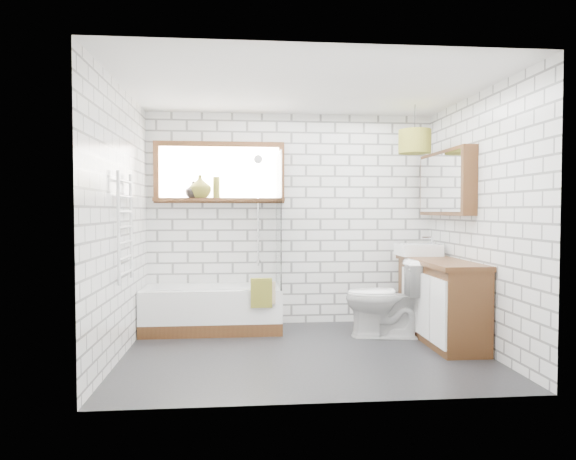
{
  "coord_description": "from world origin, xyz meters",
  "views": [
    {
      "loc": [
        -0.6,
        -4.81,
        1.35
      ],
      "look_at": [
        -0.14,
        0.25,
        1.16
      ],
      "focal_mm": 32.0,
      "sensor_mm": 36.0,
      "label": 1
    }
  ],
  "objects": [
    {
      "name": "mirror_cabinet",
      "position": [
        1.62,
        0.6,
        1.65
      ],
      "size": [
        0.16,
        1.2,
        0.7
      ],
      "primitive_type": "cube",
      "color": "#3C2110",
      "rests_on": "wall_right"
    },
    {
      "name": "pendant",
      "position": [
        1.28,
        0.63,
        2.1
      ],
      "size": [
        0.35,
        0.35,
        0.26
      ],
      "primitive_type": "cylinder",
      "color": "olive",
      "rests_on": "ceiling"
    },
    {
      "name": "vase_dark",
      "position": [
        -1.15,
        1.23,
        1.58
      ],
      "size": [
        0.24,
        0.24,
        0.19
      ],
      "primitive_type": "imported",
      "rotation": [
        0.0,
        0.0,
        0.33
      ],
      "color": "black",
      "rests_on": "window"
    },
    {
      "name": "towel_radiator",
      "position": [
        -1.66,
        0.0,
        1.2
      ],
      "size": [
        0.06,
        0.52,
        1.0
      ],
      "primitive_type": "cube",
      "color": "white",
      "rests_on": "wall_left"
    },
    {
      "name": "bathtub",
      "position": [
        -0.92,
        0.96,
        0.25
      ],
      "size": [
        1.53,
        0.68,
        0.5
      ],
      "primitive_type": "cube",
      "color": "white",
      "rests_on": "floor"
    },
    {
      "name": "window",
      "position": [
        -0.85,
        1.26,
        1.8
      ],
      "size": [
        1.52,
        0.16,
        0.68
      ],
      "primitive_type": "cube",
      "color": "#3C2110",
      "rests_on": "wall_back"
    },
    {
      "name": "wall_back",
      "position": [
        0.0,
        1.3,
        1.25
      ],
      "size": [
        3.4,
        0.01,
        2.5
      ],
      "primitive_type": "cube",
      "color": "white",
      "rests_on": "ground"
    },
    {
      "name": "towel_green",
      "position": [
        -0.39,
        0.62,
        0.48
      ],
      "size": [
        0.23,
        0.06,
        0.31
      ],
      "primitive_type": "cube",
      "color": "olive",
      "rests_on": "bathtub"
    },
    {
      "name": "basin",
      "position": [
        1.4,
        0.84,
        0.91
      ],
      "size": [
        0.45,
        0.39,
        0.13
      ],
      "primitive_type": "cube",
      "color": "white",
      "rests_on": "vanity"
    },
    {
      "name": "toilet",
      "position": [
        0.93,
        0.52,
        0.42
      ],
      "size": [
        0.6,
        0.89,
        0.84
      ],
      "primitive_type": "imported",
      "rotation": [
        0.0,
        0.0,
        -1.74
      ],
      "color": "white",
      "rests_on": "floor"
    },
    {
      "name": "wall_left",
      "position": [
        -1.7,
        0.0,
        1.25
      ],
      "size": [
        0.01,
        2.6,
        2.5
      ],
      "primitive_type": "cube",
      "color": "white",
      "rests_on": "ground"
    },
    {
      "name": "shower_riser",
      "position": [
        -0.4,
        1.26,
        1.35
      ],
      "size": [
        0.02,
        0.02,
        1.3
      ],
      "primitive_type": "cylinder",
      "color": "silver",
      "rests_on": "wall_back"
    },
    {
      "name": "bottle",
      "position": [
        -0.89,
        1.23,
        1.6
      ],
      "size": [
        0.08,
        0.08,
        0.24
      ],
      "primitive_type": "cylinder",
      "rotation": [
        0.0,
        0.0,
        0.01
      ],
      "color": "olive",
      "rests_on": "window"
    },
    {
      "name": "floor",
      "position": [
        0.0,
        0.0,
        -0.01
      ],
      "size": [
        3.4,
        2.6,
        0.01
      ],
      "primitive_type": "cube",
      "color": "black",
      "rests_on": "ground"
    },
    {
      "name": "wall_front",
      "position": [
        0.0,
        -1.3,
        1.25
      ],
      "size": [
        3.4,
        0.01,
        2.5
      ],
      "primitive_type": "cube",
      "color": "white",
      "rests_on": "ground"
    },
    {
      "name": "towel_beige",
      "position": [
        -0.33,
        0.62,
        0.48
      ],
      "size": [
        0.18,
        0.05,
        0.24
      ],
      "primitive_type": "cube",
      "color": "tan",
      "rests_on": "bathtub"
    },
    {
      "name": "vanity",
      "position": [
        1.46,
        0.34,
        0.42
      ],
      "size": [
        0.47,
        1.47,
        0.84
      ],
      "primitive_type": "cube",
      "color": "#3C2110",
      "rests_on": "floor"
    },
    {
      "name": "shower_screen",
      "position": [
        -0.18,
        0.96,
        1.25
      ],
      "size": [
        0.02,
        0.72,
        1.5
      ],
      "primitive_type": "cube",
      "color": "white",
      "rests_on": "bathtub"
    },
    {
      "name": "ceiling",
      "position": [
        0.0,
        0.0,
        2.5
      ],
      "size": [
        3.4,
        2.6,
        0.01
      ],
      "primitive_type": "cube",
      "color": "white",
      "rests_on": "ground"
    },
    {
      "name": "tap",
      "position": [
        1.56,
        0.84,
        0.97
      ],
      "size": [
        0.03,
        0.03,
        0.16
      ],
      "primitive_type": "cylinder",
      "rotation": [
        0.0,
        0.0,
        0.06
      ],
      "color": "silver",
      "rests_on": "vanity"
    },
    {
      "name": "vase_olive",
      "position": [
        -1.08,
        1.23,
        1.61
      ],
      "size": [
        0.32,
        0.32,
        0.27
      ],
      "primitive_type": "imported",
      "rotation": [
        0.0,
        0.0,
        -0.28
      ],
      "color": "olive",
      "rests_on": "window"
    },
    {
      "name": "wall_right",
      "position": [
        1.7,
        0.0,
        1.25
      ],
      "size": [
        0.01,
        2.6,
        2.5
      ],
      "primitive_type": "cube",
      "color": "white",
      "rests_on": "ground"
    }
  ]
}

